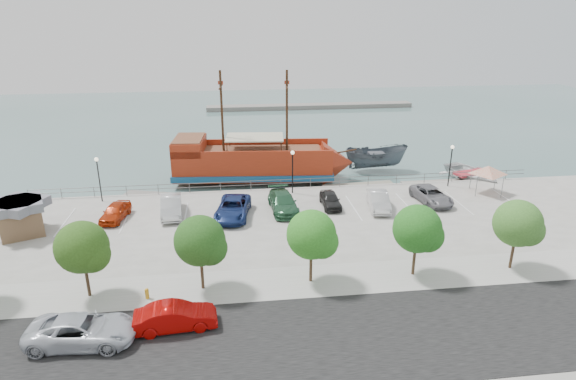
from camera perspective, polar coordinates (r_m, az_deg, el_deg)
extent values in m
plane|color=#456A65|center=(41.63, 1.71, -4.77)|extent=(160.00, 160.00, 0.00)
cube|color=black|center=(27.62, 7.01, -16.91)|extent=(100.00, 8.00, 0.04)
cube|color=#9D9B96|center=(32.46, 4.46, -10.58)|extent=(100.00, 4.00, 0.05)
cylinder|color=#606060|center=(48.06, 0.33, 1.27)|extent=(50.00, 0.06, 0.06)
cylinder|color=#606060|center=(48.19, 0.32, 0.82)|extent=(50.00, 0.06, 0.06)
cube|color=gray|center=(95.17, 2.65, 9.88)|extent=(40.00, 3.00, 0.80)
cube|color=#9C2A12|center=(53.09, -4.13, 3.15)|extent=(17.33, 6.75, 2.75)
cube|color=navy|center=(53.37, -4.11, 2.23)|extent=(17.67, 7.10, 0.63)
cone|color=#9C2A12|center=(53.57, 5.89, 3.25)|extent=(3.82, 5.36, 5.08)
cube|color=#9C2A12|center=(53.21, -11.64, 5.19)|extent=(3.63, 5.55, 1.48)
cube|color=brown|center=(53.02, -11.70, 6.02)|extent=(3.38, 5.11, 0.13)
cube|color=brown|center=(52.67, -3.60, 4.65)|extent=(14.11, 5.84, 0.16)
cube|color=#9C2A12|center=(55.06, -4.10, 5.67)|extent=(16.89, 1.69, 0.74)
cube|color=#9C2A12|center=(50.16, -4.27, 4.20)|extent=(16.89, 1.69, 0.74)
cylinder|color=#382111|center=(51.69, -0.13, 9.27)|extent=(0.28, 0.28, 8.68)
cylinder|color=#382111|center=(51.92, -7.84, 9.13)|extent=(0.28, 0.28, 8.68)
cylinder|color=#382111|center=(51.25, -0.14, 12.17)|extent=(0.43, 3.18, 0.15)
cylinder|color=#382111|center=(51.47, -7.98, 12.02)|extent=(0.43, 3.18, 0.15)
cube|color=beige|center=(52.29, -3.98, 6.26)|extent=(6.47, 4.54, 0.13)
cylinder|color=#382111|center=(53.32, 6.73, 4.56)|extent=(2.64, 0.40, 0.63)
imported|color=#4D565F|center=(57.43, 10.39, 3.58)|extent=(7.48, 3.18, 2.84)
imported|color=silver|center=(56.56, 20.92, 1.56)|extent=(6.83, 8.23, 1.47)
cube|color=slate|center=(50.18, -15.32, -0.78)|extent=(7.03, 3.78, 0.39)
cube|color=gray|center=(51.38, 8.47, 0.27)|extent=(7.80, 2.78, 0.44)
cube|color=gray|center=(54.17, 17.00, 0.62)|extent=(7.06, 2.13, 0.40)
cube|color=brown|center=(43.67, -29.07, -3.22)|extent=(3.97, 3.97, 2.23)
cube|color=slate|center=(43.20, -29.38, -1.55)|extent=(4.50, 4.50, 0.71)
cylinder|color=slate|center=(51.46, 20.84, 1.26)|extent=(0.08, 0.08, 2.00)
cylinder|color=slate|center=(52.09, 23.36, 1.13)|extent=(0.08, 0.08, 2.00)
cylinder|color=slate|center=(49.29, 21.43, 0.36)|extent=(0.08, 0.08, 2.00)
cylinder|color=slate|center=(49.94, 24.06, 0.24)|extent=(0.08, 0.08, 2.00)
pyramid|color=silver|center=(50.16, 22.69, 2.67)|extent=(4.64, 4.64, 0.82)
imported|color=silver|center=(28.77, -23.21, -15.04)|extent=(5.83, 3.00, 1.57)
imported|color=#A50705|center=(28.35, -13.19, -14.42)|extent=(4.68, 1.97, 1.50)
cylinder|color=gold|center=(31.56, -16.36, -11.82)|extent=(0.24, 0.24, 0.59)
sphere|color=gold|center=(31.40, -16.42, -11.33)|extent=(0.26, 0.26, 0.26)
cylinder|color=black|center=(47.68, -21.44, 0.99)|extent=(0.12, 0.12, 4.00)
sphere|color=#FFF2CC|center=(47.08, -21.77, 3.40)|extent=(0.36, 0.36, 0.36)
cylinder|color=black|center=(46.50, 0.54, 1.97)|extent=(0.12, 0.12, 4.00)
sphere|color=#FFF2CC|center=(45.88, 0.54, 4.46)|extent=(0.36, 0.36, 0.36)
cylinder|color=black|center=(51.06, 18.65, 2.57)|extent=(0.12, 0.12, 4.00)
sphere|color=#FFF2CC|center=(50.49, 18.92, 4.83)|extent=(0.36, 0.36, 0.36)
cylinder|color=#473321|center=(32.66, -22.68, -9.86)|extent=(0.20, 0.20, 2.20)
sphere|color=#274A15|center=(31.62, -23.24, -6.23)|extent=(3.20, 3.20, 3.20)
sphere|color=#274A15|center=(31.37, -22.22, -7.12)|extent=(2.20, 2.20, 2.20)
cylinder|color=#473321|center=(31.43, -10.14, -9.69)|extent=(0.20, 0.20, 2.20)
sphere|color=#204816|center=(30.36, -10.41, -5.92)|extent=(3.20, 3.20, 3.20)
sphere|color=#204816|center=(30.23, -9.25, -6.81)|extent=(2.20, 2.20, 2.20)
cylinder|color=#473321|center=(31.74, 2.72, -9.04)|extent=(0.20, 0.20, 2.20)
sphere|color=#286E1D|center=(30.68, 2.79, -5.29)|extent=(3.20, 3.20, 3.20)
sphere|color=#286E1D|center=(30.69, 3.99, -6.14)|extent=(2.20, 2.20, 2.20)
cylinder|color=#473321|center=(33.55, 14.71, -8.03)|extent=(0.20, 0.20, 2.20)
sphere|color=#205C1A|center=(32.54, 15.07, -4.46)|extent=(3.20, 3.20, 3.20)
sphere|color=#205C1A|center=(32.68, 16.18, -5.23)|extent=(2.20, 2.20, 2.20)
cylinder|color=#473321|center=(36.62, 25.03, -6.87)|extent=(0.20, 0.20, 2.20)
sphere|color=#376725|center=(35.70, 25.57, -3.57)|extent=(3.20, 3.20, 3.20)
sphere|color=#376725|center=(35.95, 26.53, -4.27)|extent=(2.20, 2.20, 2.20)
imported|color=#B32C0A|center=(43.52, -19.79, -2.44)|extent=(2.38, 4.35, 1.40)
imported|color=silver|center=(43.02, -13.67, -1.88)|extent=(2.15, 5.05, 1.62)
imported|color=navy|center=(41.73, -6.54, -2.14)|extent=(3.56, 6.10, 1.60)
imported|color=#2A5C3C|center=(42.71, -0.60, -1.47)|extent=(2.56, 5.56, 1.58)
imported|color=black|center=(43.81, 5.04, -1.14)|extent=(1.59, 3.93, 1.34)
imported|color=silver|center=(43.90, 10.69, -1.25)|extent=(2.26, 4.83, 1.53)
imported|color=gray|center=(46.55, 16.65, -0.59)|extent=(2.97, 5.32, 1.41)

